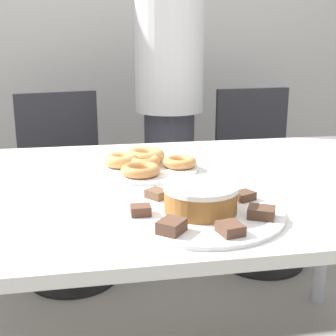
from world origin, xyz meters
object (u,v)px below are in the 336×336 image
Objects in this scene: office_chair_left at (67,193)px; office_chair_right at (260,182)px; plate_cake at (200,213)px; person_standing at (169,96)px; frosted_cake at (201,198)px; plate_donuts at (144,168)px.

office_chair_right is at bearing -13.06° from office_chair_left.
plate_cake is at bearing -121.03° from office_chair_right.
person_standing is 1.85× the size of office_chair_left.
frosted_cake is (0.00, -0.00, 0.04)m from plate_cake.
plate_cake is 2.25× the size of frosted_cake.
plate_cake is at bearing -86.65° from office_chair_left.
office_chair_right is 2.27× the size of plate_cake.
person_standing is 4.22× the size of plate_cake.
office_chair_left is 2.59× the size of plate_donuts.
plate_cake is at bearing -79.08° from plate_donuts.
plate_cake is at bearing 104.04° from frosted_cake.
office_chair_left is 0.98m from office_chair_right.
office_chair_left is at bearing 176.63° from office_chair_right.
office_chair_left reaches higher than plate_donuts.
office_chair_left reaches higher than frosted_cake.
office_chair_right reaches higher than plate_cake.
plate_donuts is at bearing 100.92° from plate_cake.
person_standing is 1.21m from plate_cake.
person_standing is at bearing 83.10° from frosted_cake.
office_chair_right is 1.39m from plate_cake.
person_standing is at bearing 177.39° from office_chair_right.
person_standing is 9.50× the size of frosted_cake.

